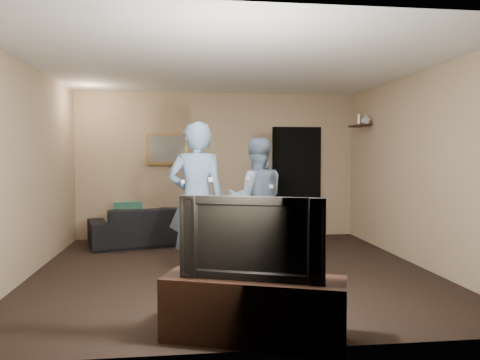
{
  "coord_description": "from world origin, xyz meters",
  "views": [
    {
      "loc": [
        -0.64,
        -5.93,
        1.48
      ],
      "look_at": [
        0.13,
        0.3,
        1.15
      ],
      "focal_mm": 35.0,
      "sensor_mm": 36.0,
      "label": 1
    }
  ],
  "objects": [
    {
      "name": "ground",
      "position": [
        0.0,
        0.0,
        0.0
      ],
      "size": [
        5.0,
        5.0,
        0.0
      ],
      "primitive_type": "plane",
      "color": "black",
      "rests_on": "ground"
    },
    {
      "name": "ceiling",
      "position": [
        0.0,
        0.0,
        2.6
      ],
      "size": [
        5.0,
        5.0,
        0.04
      ],
      "primitive_type": "cube",
      "color": "silver",
      "rests_on": "wall_back"
    },
    {
      "name": "wall_back",
      "position": [
        0.0,
        2.5,
        1.3
      ],
      "size": [
        5.0,
        0.04,
        2.6
      ],
      "primitive_type": "cube",
      "color": "tan",
      "rests_on": "ground"
    },
    {
      "name": "wall_front",
      "position": [
        0.0,
        -2.5,
        1.3
      ],
      "size": [
        5.0,
        0.04,
        2.6
      ],
      "primitive_type": "cube",
      "color": "tan",
      "rests_on": "ground"
    },
    {
      "name": "wall_left",
      "position": [
        -2.5,
        0.0,
        1.3
      ],
      "size": [
        0.04,
        5.0,
        2.6
      ],
      "primitive_type": "cube",
      "color": "tan",
      "rests_on": "ground"
    },
    {
      "name": "wall_right",
      "position": [
        2.5,
        0.0,
        1.3
      ],
      "size": [
        0.04,
        5.0,
        2.6
      ],
      "primitive_type": "cube",
      "color": "tan",
      "rests_on": "ground"
    },
    {
      "name": "sofa",
      "position": [
        -1.07,
        1.96,
        0.32
      ],
      "size": [
        2.3,
        1.38,
        0.63
      ],
      "primitive_type": "imported",
      "rotation": [
        0.0,
        0.0,
        3.41
      ],
      "color": "black",
      "rests_on": "ground"
    },
    {
      "name": "throw_pillow",
      "position": [
        -1.54,
        1.96,
        0.48
      ],
      "size": [
        0.48,
        0.2,
        0.46
      ],
      "primitive_type": "cube",
      "rotation": [
        0.0,
        0.0,
        0.12
      ],
      "color": "#184A3D",
      "rests_on": "sofa"
    },
    {
      "name": "painting_frame",
      "position": [
        -0.9,
        2.48,
        1.6
      ],
      "size": [
        0.72,
        0.05,
        0.57
      ],
      "primitive_type": "cube",
      "color": "olive",
      "rests_on": "wall_back"
    },
    {
      "name": "painting_canvas",
      "position": [
        -0.9,
        2.45,
        1.6
      ],
      "size": [
        0.62,
        0.01,
        0.47
      ],
      "primitive_type": "cube",
      "color": "slate",
      "rests_on": "painting_frame"
    },
    {
      "name": "doorway",
      "position": [
        1.45,
        2.47,
        1.0
      ],
      "size": [
        0.9,
        0.06,
        2.0
      ],
      "primitive_type": "cube",
      "color": "black",
      "rests_on": "ground"
    },
    {
      "name": "light_switch",
      "position": [
        0.85,
        2.48,
        1.3
      ],
      "size": [
        0.08,
        0.02,
        0.12
      ],
      "primitive_type": "cube",
      "color": "silver",
      "rests_on": "wall_back"
    },
    {
      "name": "wall_shelf",
      "position": [
        2.39,
        1.8,
        1.99
      ],
      "size": [
        0.2,
        0.6,
        0.03
      ],
      "primitive_type": "cube",
      "color": "black",
      "rests_on": "wall_right"
    },
    {
      "name": "shelf_vase",
      "position": [
        2.39,
        1.54,
        2.09
      ],
      "size": [
        0.16,
        0.16,
        0.16
      ],
      "primitive_type": "imported",
      "rotation": [
        0.0,
        0.0,
        0.01
      ],
      "color": "#B0B0B5",
      "rests_on": "wall_shelf"
    },
    {
      "name": "shelf_figurine",
      "position": [
        2.39,
        1.84,
        2.09
      ],
      "size": [
        0.06,
        0.06,
        0.18
      ],
      "primitive_type": "cylinder",
      "color": "white",
      "rests_on": "wall_shelf"
    },
    {
      "name": "tv_console",
      "position": [
        -0.08,
        -2.29,
        0.25
      ],
      "size": [
        1.52,
        0.94,
        0.52
      ],
      "primitive_type": "cube",
      "rotation": [
        0.0,
        0.0,
        -0.35
      ],
      "color": "black",
      "rests_on": "ground"
    },
    {
      "name": "television",
      "position": [
        -0.08,
        -2.29,
        0.84
      ],
      "size": [
        1.12,
        0.53,
        0.66
      ],
      "primitive_type": "imported",
      "rotation": [
        0.0,
        0.0,
        -0.35
      ],
      "color": "black",
      "rests_on": "tv_console"
    },
    {
      "name": "wii_player_left",
      "position": [
        -0.47,
        -0.24,
        0.94
      ],
      "size": [
        0.69,
        0.52,
        1.88
      ],
      "color": "#6D93BE",
      "rests_on": "ground"
    },
    {
      "name": "wii_player_right",
      "position": [
        0.38,
        0.48,
        0.86
      ],
      "size": [
        0.84,
        0.65,
        1.72
      ],
      "color": "#829EBD",
      "rests_on": "ground"
    }
  ]
}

